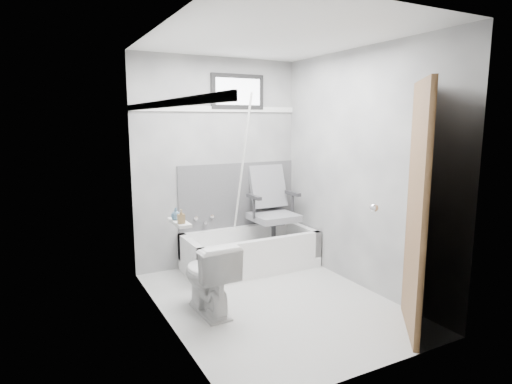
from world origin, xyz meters
TOP-DOWN VIEW (x-y plane):
  - floor at (0.00, 0.00)m, footprint 2.60×2.60m
  - ceiling at (0.00, 0.00)m, footprint 2.60×2.60m
  - wall_back at (0.00, 1.30)m, footprint 2.00×0.02m
  - wall_front at (0.00, -1.30)m, footprint 2.00×0.02m
  - wall_left at (-1.00, 0.00)m, footprint 0.02×2.60m
  - wall_right at (1.00, 0.00)m, footprint 0.02×2.60m
  - bathtub at (0.23, 0.93)m, footprint 1.50×0.70m
  - office_chair at (0.57, 0.98)m, footprint 0.60×0.60m
  - toilet at (-0.62, 0.08)m, footprint 0.40×0.68m
  - door at (0.98, -1.28)m, footprint 0.78×0.78m
  - window at (0.25, 1.29)m, footprint 0.66×0.04m
  - backerboard at (0.25, 1.29)m, footprint 1.50×0.02m
  - trim_back at (0.00, 1.29)m, footprint 2.00×0.02m
  - trim_left at (-0.99, 0.00)m, footprint 0.02×2.60m
  - pole at (0.18, 1.06)m, footprint 0.02×0.57m
  - shelf at (-0.93, -0.12)m, footprint 0.10×0.32m
  - soap_bottle_a at (-0.94, -0.20)m, footprint 0.05×0.05m
  - soap_bottle_b at (-0.94, -0.06)m, footprint 0.11×0.11m
  - faucet at (-0.20, 1.27)m, footprint 0.26×0.10m

SIDE VIEW (x-z plane):
  - floor at x=0.00m, z-range 0.00..0.00m
  - bathtub at x=0.23m, z-range 0.00..0.42m
  - toilet at x=-0.62m, z-range 0.00..0.66m
  - faucet at x=-0.20m, z-range 0.47..0.63m
  - office_chair at x=0.57m, z-range 0.12..1.16m
  - backerboard at x=0.25m, z-range 0.41..1.19m
  - shelf at x=-0.93m, z-range 0.89..0.91m
  - soap_bottle_b at x=-0.94m, z-range 0.91..1.01m
  - soap_bottle_a at x=-0.94m, z-range 0.91..1.02m
  - door at x=0.98m, z-range 0.00..2.00m
  - pole at x=0.18m, z-range 0.11..1.99m
  - wall_back at x=0.00m, z-range 0.00..2.40m
  - wall_front at x=0.00m, z-range 0.00..2.40m
  - wall_left at x=-1.00m, z-range 0.00..2.40m
  - wall_right at x=1.00m, z-range 0.00..2.40m
  - trim_back at x=0.00m, z-range 1.79..1.85m
  - trim_left at x=-0.99m, z-range 1.79..1.85m
  - window at x=0.25m, z-range 1.82..2.22m
  - ceiling at x=0.00m, z-range 2.40..2.40m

